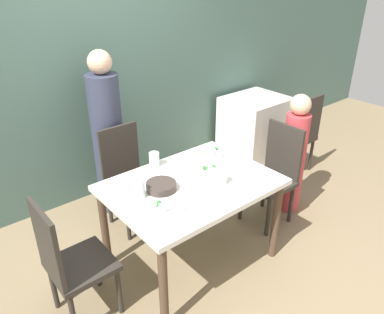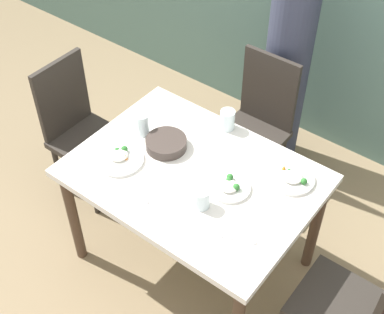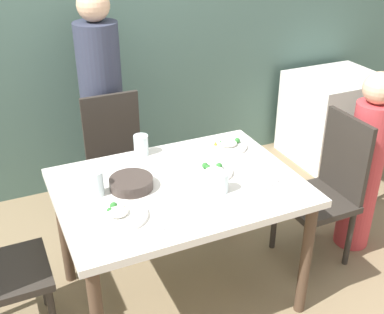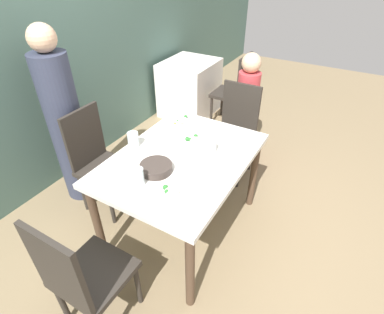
% 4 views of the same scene
% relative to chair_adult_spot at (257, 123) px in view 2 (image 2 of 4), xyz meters
% --- Properties ---
extents(ground_plane, '(10.00, 10.00, 0.00)m').
position_rel_chair_adult_spot_xyz_m(ground_plane, '(0.10, -0.80, -0.49)').
color(ground_plane, '#847051').
extents(dining_table, '(1.24, 0.90, 0.75)m').
position_rel_chair_adult_spot_xyz_m(dining_table, '(0.10, -0.80, 0.16)').
color(dining_table, silver).
rests_on(dining_table, ground_plane).
extents(chair_adult_spot, '(0.40, 0.40, 0.94)m').
position_rel_chair_adult_spot_xyz_m(chair_adult_spot, '(0.00, 0.00, 0.00)').
color(chair_adult_spot, '#2D2823').
rests_on(chair_adult_spot, ground_plane).
extents(chair_child_spot, '(0.40, 0.40, 0.94)m').
position_rel_chair_adult_spot_xyz_m(chair_child_spot, '(1.06, -0.82, 0.00)').
color(chair_child_spot, '#2D2823').
rests_on(chair_child_spot, ground_plane).
extents(chair_empty_left, '(0.40, 0.40, 0.94)m').
position_rel_chair_adult_spot_xyz_m(chair_empty_left, '(-0.87, -0.72, 0.00)').
color(chair_empty_left, '#2D2823').
rests_on(chair_empty_left, ground_plane).
extents(person_adult, '(0.29, 0.29, 1.57)m').
position_rel_chair_adult_spot_xyz_m(person_adult, '(-0.00, 0.31, 0.24)').
color(person_adult, '#33384C').
rests_on(person_adult, ground_plane).
extents(bowl_curry, '(0.22, 0.22, 0.06)m').
position_rel_chair_adult_spot_xyz_m(bowl_curry, '(-0.13, -0.73, 0.28)').
color(bowl_curry, '#3D332D').
rests_on(bowl_curry, dining_table).
extents(plate_rice_adult, '(0.21, 0.21, 0.05)m').
position_rel_chair_adult_spot_xyz_m(plate_rice_adult, '(0.31, -0.77, 0.27)').
color(plate_rice_adult, white).
rests_on(plate_rice_adult, dining_table).
extents(plate_rice_child, '(0.23, 0.23, 0.05)m').
position_rel_chair_adult_spot_xyz_m(plate_rice_child, '(0.52, -0.53, 0.27)').
color(plate_rice_child, white).
rests_on(plate_rice_child, dining_table).
extents(plate_noodles, '(0.25, 0.25, 0.05)m').
position_rel_chair_adult_spot_xyz_m(plate_noodles, '(-0.26, -0.96, 0.27)').
color(plate_noodles, white).
rests_on(plate_noodles, dining_table).
extents(glass_water_tall, '(0.08, 0.08, 0.10)m').
position_rel_chair_adult_spot_xyz_m(glass_water_tall, '(0.26, -0.95, 0.31)').
color(glass_water_tall, silver).
rests_on(glass_water_tall, dining_table).
extents(glass_water_short, '(0.08, 0.08, 0.12)m').
position_rel_chair_adult_spot_xyz_m(glass_water_short, '(0.03, -0.40, 0.31)').
color(glass_water_short, silver).
rests_on(glass_water_short, dining_table).
extents(glass_water_center, '(0.07, 0.07, 0.13)m').
position_rel_chair_adult_spot_xyz_m(glass_water_center, '(-0.31, -0.72, 0.32)').
color(glass_water_center, silver).
rests_on(glass_water_center, dining_table).
extents(napkin_folded, '(0.14, 0.14, 0.01)m').
position_rel_chair_adult_spot_xyz_m(napkin_folded, '(0.12, -0.97, 0.26)').
color(napkin_folded, white).
rests_on(napkin_folded, dining_table).
extents(fork_steel, '(0.17, 0.09, 0.01)m').
position_rel_chair_adult_spot_xyz_m(fork_steel, '(0.51, -1.01, 0.26)').
color(fork_steel, silver).
rests_on(fork_steel, dining_table).
extents(spoon_steel, '(0.18, 0.05, 0.01)m').
position_rel_chair_adult_spot_xyz_m(spoon_steel, '(-0.04, -1.11, 0.26)').
color(spoon_steel, silver).
rests_on(spoon_steel, dining_table).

